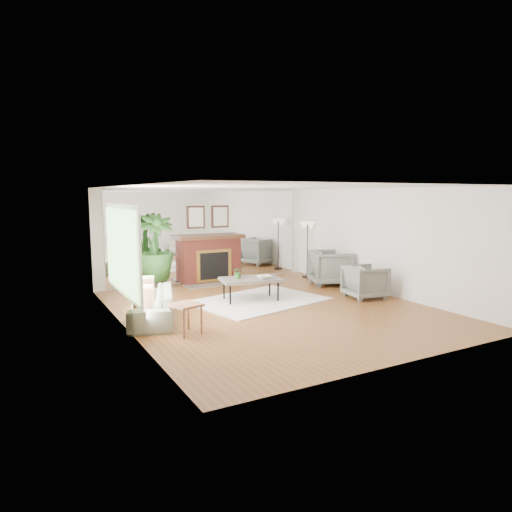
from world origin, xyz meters
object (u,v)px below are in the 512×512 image
fireplace (211,258)px  armchair_back (330,268)px  coffee_table (251,280)px  sofa (151,305)px  potted_ficus (155,250)px  side_table (186,309)px  floor_lamp (308,230)px  armchair_front (365,282)px

fireplace → armchair_back: bearing=-34.5°
coffee_table → sofa: 2.40m
armchair_back → potted_ficus: size_ratio=0.53×
side_table → floor_lamp: bearing=34.9°
fireplace → floor_lamp: fireplace is taller
floor_lamp → coffee_table: bearing=-146.8°
fireplace → sofa: fireplace is taller
potted_ficus → coffee_table: bearing=-54.6°
sofa → potted_ficus: potted_ficus is taller
fireplace → sofa: size_ratio=1.03×
side_table → coffee_table: bearing=37.1°
armchair_back → potted_ficus: (-4.21, 1.49, 0.55)m
armchair_back → side_table: armchair_back is taller
coffee_table → armchair_front: 2.62m
armchair_front → floor_lamp: 3.00m
armchair_front → fireplace: bearing=43.6°
sofa → armchair_back: (5.05, 1.07, 0.16)m
coffee_table → floor_lamp: floor_lamp is taller
armchair_front → potted_ficus: 5.07m
coffee_table → armchair_back: 2.77m
armchair_front → sofa: bearing=92.6°
armchair_front → coffee_table: bearing=77.1°
fireplace → armchair_back: fireplace is taller
armchair_back → fireplace: bearing=76.6°
armchair_back → armchair_front: bearing=-168.1°
floor_lamp → sofa: bearing=-156.3°
coffee_table → floor_lamp: 3.45m
potted_ficus → floor_lamp: bearing=-4.0°
sofa → side_table: sofa is taller
sofa → side_table: 1.18m
sofa → armchair_back: size_ratio=2.00×
armchair_front → potted_ficus: (-3.94, 3.12, 0.63)m
fireplace → armchair_front: 4.14m
fireplace → armchair_front: (2.34, -3.41, -0.28)m
side_table → armchair_front: bearing=7.4°
armchair_back → floor_lamp: size_ratio=0.63×
coffee_table → armchair_back: bearing=13.3°
coffee_table → side_table: side_table is taller
armchair_back → side_table: size_ratio=1.75×
fireplace → potted_ficus: 1.67m
side_table → fireplace: bearing=61.4°
sofa → armchair_front: armchair_front is taller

